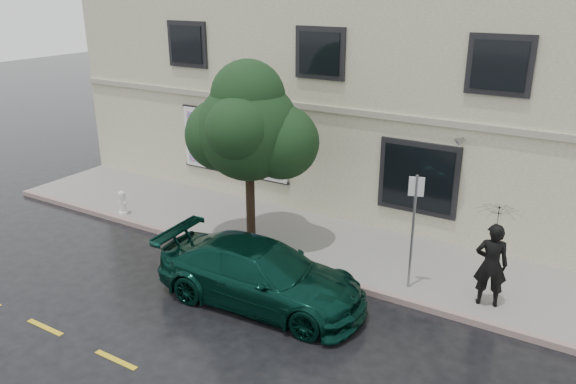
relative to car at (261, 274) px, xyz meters
The scene contains 12 objects.
ground 1.48m from the car, behind, with size 90.00×90.00×0.00m, color black.
sidewalk 3.70m from the car, 110.39° to the left, with size 20.00×3.50×0.15m, color gray.
curb 2.19m from the car, 127.36° to the left, with size 20.00×0.18×0.16m, color gray.
road_marking 3.65m from the car, 110.79° to the right, with size 19.00×0.12×0.01m, color gold.
building 9.65m from the car, 97.87° to the left, with size 20.00×8.12×7.00m.
billboard 6.89m from the car, 131.33° to the left, with size 4.30×0.16×2.20m.
car is the anchor object (origin of this frame).
pedestrian 5.23m from the car, 27.66° to the left, with size 0.73×0.48×2.00m, color black.
umbrella 5.51m from the car, 27.66° to the left, with size 1.02×1.02×0.76m, color black.
street_tree 4.05m from the car, 128.99° to the left, with size 2.75×2.75×4.66m.
fire_hydrant 6.91m from the car, 163.50° to the left, with size 0.32×0.30×0.78m.
sign_pole 3.76m from the car, 38.41° to the left, with size 0.34×0.13×2.87m.
Camera 1 is at (7.79, -9.72, 7.05)m, focal length 35.00 mm.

